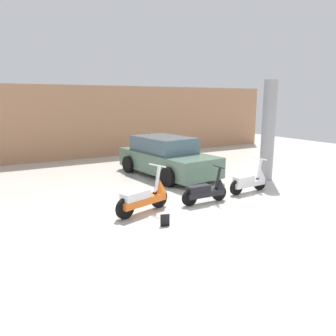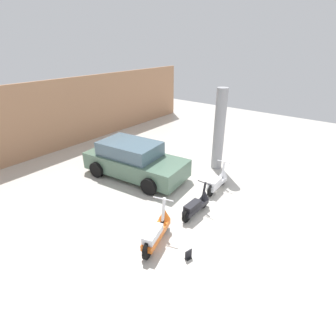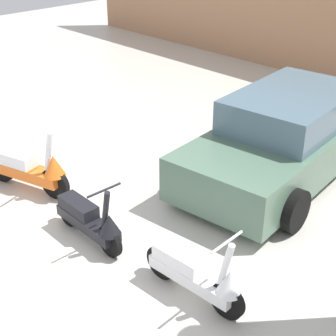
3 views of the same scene
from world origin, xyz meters
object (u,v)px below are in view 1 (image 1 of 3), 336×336
(scooter_front_left, at_px, (145,197))
(scooter_front_right, at_px, (207,190))
(support_column_side, at_px, (268,131))
(scooter_front_center, at_px, (250,181))
(car_rear_left, at_px, (166,157))
(placard_near_left_scooter, at_px, (165,221))

(scooter_front_left, xyz_separation_m, scooter_front_right, (1.72, -0.15, -0.06))
(scooter_front_left, bearing_deg, support_column_side, -5.61)
(scooter_front_center, distance_m, support_column_side, 2.25)
(scooter_front_left, distance_m, scooter_front_center, 3.42)
(scooter_front_center, height_order, support_column_side, support_column_side)
(scooter_front_center, distance_m, car_rear_left, 3.31)
(scooter_front_left, xyz_separation_m, placard_near_left_scooter, (-0.01, -1.00, -0.28))
(support_column_side, bearing_deg, placard_near_left_scooter, -158.68)
(placard_near_left_scooter, bearing_deg, car_rear_left, 60.06)
(scooter_front_center, height_order, car_rear_left, car_rear_left)
(placard_near_left_scooter, height_order, support_column_side, support_column_side)
(scooter_front_left, bearing_deg, placard_near_left_scooter, -107.37)
(scooter_front_left, xyz_separation_m, scooter_front_center, (3.42, 0.05, -0.05))
(scooter_front_left, distance_m, car_rear_left, 3.99)
(scooter_front_right, xyz_separation_m, placard_near_left_scooter, (-1.73, -0.85, -0.22))
(car_rear_left, height_order, support_column_side, support_column_side)
(placard_near_left_scooter, bearing_deg, scooter_front_center, 16.84)
(scooter_front_left, height_order, placard_near_left_scooter, scooter_front_left)
(car_rear_left, xyz_separation_m, placard_near_left_scooter, (-2.41, -4.18, -0.54))
(placard_near_left_scooter, relative_size, support_column_side, 0.08)
(scooter_front_left, relative_size, placard_near_left_scooter, 5.93)
(scooter_front_center, bearing_deg, scooter_front_left, 178.04)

